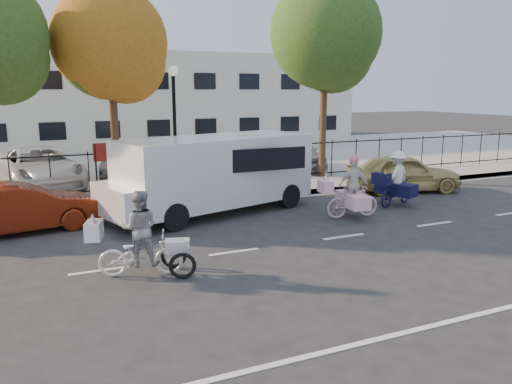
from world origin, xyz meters
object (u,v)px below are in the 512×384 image
gold_sedan (403,173)px  lot_car_c (123,163)px  lot_car_b (40,167)px  unicorn_bike (352,195)px  bull_bike (396,184)px  zebra_trike (141,243)px  red_sedan (21,208)px  lamppost (174,106)px  white_van (213,171)px  lot_car_d (296,153)px

gold_sedan → lot_car_c: gold_sedan is taller
gold_sedan → lot_car_b: bearing=80.7°
unicorn_bike → bull_bike: size_ratio=0.96×
bull_bike → gold_sedan: size_ratio=0.48×
bull_bike → lot_car_c: bull_bike is taller
zebra_trike → red_sedan: zebra_trike is taller
red_sedan → gold_sedan: 12.70m
red_sedan → lot_car_b: size_ratio=0.75×
lamppost → lot_car_b: (-4.39, 2.80, -2.23)m
unicorn_bike → white_van: bearing=64.6°
lamppost → red_sedan: (-4.95, -3.00, -2.46)m
lamppost → zebra_trike: (-2.73, -7.39, -2.44)m
unicorn_bike → lot_car_c: unicorn_bike is taller
gold_sedan → lot_car_d: size_ratio=0.96×
lamppost → bull_bike: size_ratio=2.21×
unicorn_bike → gold_sedan: 4.66m
bull_bike → lot_car_c: bearing=22.8°
lamppost → lot_car_c: lamppost is taller
gold_sedan → lot_car_d: 5.76m
zebra_trike → unicorn_bike: unicorn_bike is taller
lot_car_d → gold_sedan: bearing=-66.8°
lamppost → unicorn_bike: 6.91m
lamppost → lot_car_c: size_ratio=1.16×
bull_bike → gold_sedan: (1.75, 1.72, -0.01)m
zebra_trike → lot_car_b: zebra_trike is taller
unicorn_bike → red_sedan: bearing=83.2°
zebra_trike → lot_car_c: size_ratio=0.54×
white_van → gold_sedan: 7.45m
white_van → lot_car_b: (-4.72, 5.80, -0.39)m
lot_car_b → lamppost: bearing=-43.5°
lot_car_b → lot_car_d: 10.68m
zebra_trike → white_van: bearing=-18.8°
zebra_trike → lot_car_c: (1.45, 10.92, 0.09)m
white_van → lot_car_c: 6.75m
white_van → lot_car_d: bearing=28.3°
lamppost → lot_car_b: size_ratio=0.82×
bull_bike → white_van: white_van is taller
red_sedan → unicorn_bike: bearing=-114.4°
bull_bike → unicorn_bike: bearing=89.2°
lot_car_d → lot_car_c: bearing=-177.0°
bull_bike → lot_car_d: bearing=-21.8°
lot_car_b → lot_car_d: lot_car_b is taller
red_sedan → lot_car_d: (11.25, 5.79, 0.23)m
lamppost → unicorn_bike: size_ratio=2.31×
bull_bike → red_sedan: 11.05m
unicorn_bike → lot_car_c: size_ratio=0.50×
lamppost → unicorn_bike: lamppost is taller
lot_car_b → lot_car_d: (10.68, -0.01, -0.01)m
unicorn_bike → bull_bike: unicorn_bike is taller
red_sedan → lot_car_c: bearing=-39.3°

